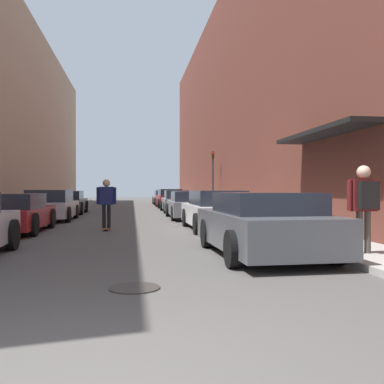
{
  "coord_description": "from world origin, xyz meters",
  "views": [
    {
      "loc": [
        0.4,
        -2.77,
        1.37
      ],
      "look_at": [
        2.34,
        11.09,
        1.27
      ],
      "focal_mm": 40.0,
      "sensor_mm": 36.0,
      "label": 1
    }
  ],
  "objects_px": {
    "parked_car_right_4": "(170,199)",
    "parked_car_left_2": "(51,206)",
    "parked_car_left_3": "(67,202)",
    "parked_car_right_0": "(263,225)",
    "parked_car_right_3": "(179,201)",
    "parked_car_right_1": "(216,211)",
    "parked_car_right_5": "(164,198)",
    "parked_car_right_2": "(190,205)",
    "traffic_light": "(213,174)",
    "skateboarder": "(106,199)",
    "pedestrian": "(364,198)",
    "parked_car_left_1": "(15,213)",
    "manhole_cover": "(134,288)"
  },
  "relations": [
    {
      "from": "parked_car_left_1",
      "to": "parked_car_right_4",
      "type": "xyz_separation_m",
      "value": [
        6.38,
        17.21,
        0.06
      ]
    },
    {
      "from": "parked_car_right_0",
      "to": "skateboarder",
      "type": "xyz_separation_m",
      "value": [
        -3.5,
        5.89,
        0.4
      ]
    },
    {
      "from": "parked_car_right_4",
      "to": "parked_car_left_3",
      "type": "bearing_deg",
      "value": -132.05
    },
    {
      "from": "parked_car_right_3",
      "to": "parked_car_right_5",
      "type": "relative_size",
      "value": 1.14
    },
    {
      "from": "parked_car_right_3",
      "to": "parked_car_right_4",
      "type": "height_order",
      "value": "parked_car_right_4"
    },
    {
      "from": "parked_car_right_5",
      "to": "pedestrian",
      "type": "bearing_deg",
      "value": -86.69
    },
    {
      "from": "parked_car_right_5",
      "to": "parked_car_right_4",
      "type": "bearing_deg",
      "value": -90.2
    },
    {
      "from": "parked_car_right_0",
      "to": "parked_car_right_3",
      "type": "distance_m",
      "value": 16.77
    },
    {
      "from": "parked_car_right_0",
      "to": "parked_car_right_1",
      "type": "xyz_separation_m",
      "value": [
        0.11,
        5.53,
        -0.0
      ]
    },
    {
      "from": "parked_car_right_0",
      "to": "manhole_cover",
      "type": "xyz_separation_m",
      "value": [
        -2.63,
        -2.54,
        -0.63
      ]
    },
    {
      "from": "parked_car_left_3",
      "to": "parked_car_right_0",
      "type": "height_order",
      "value": "parked_car_right_0"
    },
    {
      "from": "parked_car_left_1",
      "to": "skateboarder",
      "type": "xyz_separation_m",
      "value": [
        2.81,
        0.29,
        0.44
      ]
    },
    {
      "from": "parked_car_right_3",
      "to": "pedestrian",
      "type": "height_order",
      "value": "pedestrian"
    },
    {
      "from": "parked_car_right_1",
      "to": "parked_car_right_5",
      "type": "distance_m",
      "value": 23.21
    },
    {
      "from": "parked_car_left_1",
      "to": "parked_car_right_3",
      "type": "xyz_separation_m",
      "value": [
        6.43,
        11.17,
        0.02
      ]
    },
    {
      "from": "parked_car_left_1",
      "to": "parked_car_right_5",
      "type": "distance_m",
      "value": 24.0
    },
    {
      "from": "parked_car_right_4",
      "to": "traffic_light",
      "type": "relative_size",
      "value": 1.28
    },
    {
      "from": "parked_car_left_2",
      "to": "parked_car_right_3",
      "type": "bearing_deg",
      "value": 44.07
    },
    {
      "from": "parked_car_right_1",
      "to": "parked_car_right_4",
      "type": "distance_m",
      "value": 17.29
    },
    {
      "from": "parked_car_left_3",
      "to": "traffic_light",
      "type": "distance_m",
      "value": 9.09
    },
    {
      "from": "parked_car_right_5",
      "to": "parked_car_right_3",
      "type": "bearing_deg",
      "value": -89.84
    },
    {
      "from": "parked_car_right_1",
      "to": "parked_car_right_3",
      "type": "xyz_separation_m",
      "value": [
        0.01,
        11.25,
        -0.01
      ]
    },
    {
      "from": "parked_car_left_1",
      "to": "parked_car_right_0",
      "type": "xyz_separation_m",
      "value": [
        6.32,
        -5.6,
        0.04
      ]
    },
    {
      "from": "parked_car_right_2",
      "to": "traffic_light",
      "type": "xyz_separation_m",
      "value": [
        2.41,
        6.98,
        1.73
      ]
    },
    {
      "from": "parked_car_left_3",
      "to": "parked_car_right_3",
      "type": "height_order",
      "value": "parked_car_right_3"
    },
    {
      "from": "parked_car_left_2",
      "to": "parked_car_right_0",
      "type": "relative_size",
      "value": 0.95
    },
    {
      "from": "traffic_light",
      "to": "pedestrian",
      "type": "distance_m",
      "value": 18.89
    },
    {
      "from": "parked_car_right_2",
      "to": "parked_car_right_4",
      "type": "xyz_separation_m",
      "value": [
        0.08,
        11.7,
        0.05
      ]
    },
    {
      "from": "pedestrian",
      "to": "manhole_cover",
      "type": "bearing_deg",
      "value": -157.84
    },
    {
      "from": "parked_car_left_3",
      "to": "parked_car_right_5",
      "type": "distance_m",
      "value": 14.36
    },
    {
      "from": "parked_car_right_1",
      "to": "pedestrian",
      "type": "bearing_deg",
      "value": -74.98
    },
    {
      "from": "traffic_light",
      "to": "pedestrian",
      "type": "relative_size",
      "value": 2.12
    },
    {
      "from": "parked_car_right_2",
      "to": "traffic_light",
      "type": "height_order",
      "value": "traffic_light"
    },
    {
      "from": "parked_car_right_1",
      "to": "traffic_light",
      "type": "xyz_separation_m",
      "value": [
        2.29,
        12.57,
        1.71
      ]
    },
    {
      "from": "parked_car_right_3",
      "to": "manhole_cover",
      "type": "relative_size",
      "value": 6.88
    },
    {
      "from": "parked_car_right_2",
      "to": "parked_car_right_3",
      "type": "xyz_separation_m",
      "value": [
        0.13,
        5.66,
        0.01
      ]
    },
    {
      "from": "parked_car_left_1",
      "to": "skateboarder",
      "type": "bearing_deg",
      "value": 5.79
    },
    {
      "from": "parked_car_right_4",
      "to": "parked_car_left_2",
      "type": "bearing_deg",
      "value": -117.17
    },
    {
      "from": "parked_car_right_3",
      "to": "skateboarder",
      "type": "height_order",
      "value": "skateboarder"
    },
    {
      "from": "parked_car_right_0",
      "to": "parked_car_right_4",
      "type": "relative_size",
      "value": 0.93
    },
    {
      "from": "parked_car_right_4",
      "to": "pedestrian",
      "type": "xyz_separation_m",
      "value": [
        1.72,
        -23.56,
        0.53
      ]
    },
    {
      "from": "parked_car_left_3",
      "to": "parked_car_right_4",
      "type": "xyz_separation_m",
      "value": [
        6.3,
        6.98,
        0.04
      ]
    },
    {
      "from": "skateboarder",
      "to": "parked_car_left_3",
      "type": "bearing_deg",
      "value": 105.37
    },
    {
      "from": "manhole_cover",
      "to": "parked_car_left_3",
      "type": "bearing_deg",
      "value": 101.1
    },
    {
      "from": "parked_car_right_4",
      "to": "parked_car_right_5",
      "type": "distance_m",
      "value": 5.92
    },
    {
      "from": "parked_car_left_1",
      "to": "parked_car_right_1",
      "type": "bearing_deg",
      "value": -0.69
    },
    {
      "from": "parked_car_right_0",
      "to": "traffic_light",
      "type": "distance_m",
      "value": 18.34
    },
    {
      "from": "parked_car_left_3",
      "to": "skateboarder",
      "type": "bearing_deg",
      "value": -74.63
    },
    {
      "from": "parked_car_right_2",
      "to": "parked_car_right_5",
      "type": "bearing_deg",
      "value": 89.68
    },
    {
      "from": "skateboarder",
      "to": "traffic_light",
      "type": "distance_m",
      "value": 13.62
    }
  ]
}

